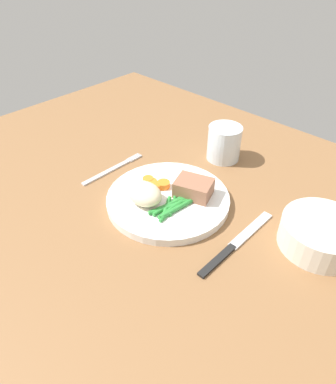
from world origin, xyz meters
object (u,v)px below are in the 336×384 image
(meat_portion, at_px, (194,188))
(knife, at_px, (236,244))
(dinner_plate, at_px, (168,199))
(salad_bowl, at_px, (322,233))
(water_glass, at_px, (225,146))
(fork, at_px, (113,169))

(meat_portion, xyz_separation_m, knife, (0.13, -0.04, -0.03))
(dinner_plate, distance_m, salad_bowl, 0.29)
(water_glass, height_order, salad_bowl, water_glass)
(water_glass, relative_size, salad_bowl, 0.58)
(knife, bearing_deg, salad_bowl, 44.00)
(fork, bearing_deg, dinner_plate, -3.58)
(meat_portion, bearing_deg, knife, -17.29)
(salad_bowl, bearing_deg, meat_portion, -166.21)
(meat_portion, height_order, water_glass, water_glass)
(meat_portion, height_order, salad_bowl, salad_bowl)
(knife, distance_m, salad_bowl, 0.15)
(dinner_plate, relative_size, fork, 1.47)
(dinner_plate, distance_m, fork, 0.17)
(fork, xyz_separation_m, water_glass, (0.15, 0.21, 0.03))
(fork, bearing_deg, salad_bowl, 8.24)
(dinner_plate, height_order, water_glass, water_glass)
(dinner_plate, relative_size, salad_bowl, 1.76)
(dinner_plate, xyz_separation_m, salad_bowl, (0.27, 0.10, 0.02))
(meat_portion, bearing_deg, salad_bowl, 13.79)
(dinner_plate, xyz_separation_m, fork, (-0.17, -0.00, -0.01))
(knife, bearing_deg, meat_portion, 162.84)
(fork, bearing_deg, water_glass, 49.80)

